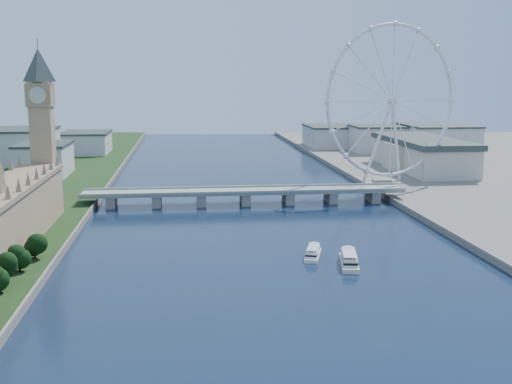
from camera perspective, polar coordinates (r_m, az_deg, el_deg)
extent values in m
cube|color=tan|center=(420.15, -18.39, 3.82)|extent=(13.00, 13.00, 80.00)
cube|color=#937A59|center=(418.22, -18.63, 8.18)|extent=(15.00, 15.00, 14.00)
pyramid|color=#2D3833|center=(418.53, -18.85, 12.01)|extent=(20.02, 20.02, 20.00)
cube|color=gray|center=(439.48, -0.98, 0.04)|extent=(220.00, 22.00, 2.00)
cube|color=gray|center=(441.16, -12.70, -0.80)|extent=(6.00, 20.00, 7.50)
cube|color=gray|center=(438.83, -8.80, -0.73)|extent=(6.00, 20.00, 7.50)
cube|color=gray|center=(438.55, -4.89, -0.65)|extent=(6.00, 20.00, 7.50)
cube|color=gray|center=(440.32, -0.98, -0.57)|extent=(6.00, 20.00, 7.50)
cube|color=gray|center=(444.12, 2.88, -0.49)|extent=(6.00, 20.00, 7.50)
cube|color=gray|center=(449.89, 6.65, -0.41)|extent=(6.00, 20.00, 7.50)
cube|color=gray|center=(457.55, 10.31, -0.33)|extent=(6.00, 20.00, 7.50)
torus|color=silver|center=(512.16, 12.01, 7.93)|extent=(113.60, 39.12, 118.60)
cylinder|color=silver|center=(512.16, 12.01, 7.93)|extent=(7.25, 6.61, 6.00)
cube|color=gray|center=(526.65, 11.11, 1.01)|extent=(14.00, 10.00, 2.00)
cube|color=beige|center=(577.51, -18.29, 2.67)|extent=(40.00, 60.00, 26.00)
cube|color=beige|center=(673.28, -20.10, 3.80)|extent=(60.00, 80.00, 32.00)
cube|color=beige|center=(742.38, -14.88, 4.20)|extent=(50.00, 70.00, 22.00)
cube|color=beige|center=(747.52, 10.83, 4.63)|extent=(60.00, 60.00, 28.00)
cube|color=beige|center=(748.82, 15.69, 4.52)|extent=(70.00, 90.00, 30.00)
cube|color=beige|center=(794.92, 6.78, 4.90)|extent=(60.00, 80.00, 24.00)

